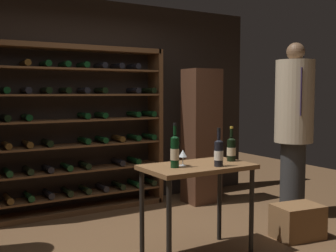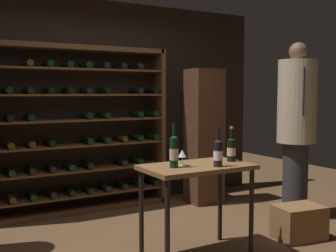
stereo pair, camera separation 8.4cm
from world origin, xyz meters
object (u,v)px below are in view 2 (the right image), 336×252
at_px(wine_rack, 78,131).
at_px(wine_bottle_black_capsule, 174,151).
at_px(display_cabinet, 204,136).
at_px(tasting_table, 197,177).
at_px(wine_bottle_amber_reserve, 231,149).
at_px(person_host_in_suit, 297,121).
at_px(wine_glass_stemmed_center, 182,154).
at_px(wine_bottle_green_slim, 218,153).
at_px(wine_crate, 299,222).

distance_m(wine_rack, wine_bottle_black_capsule, 1.96).
height_order(display_cabinet, wine_bottle_black_capsule, display_cabinet).
bearing_deg(tasting_table, display_cabinet, 53.21).
xyz_separation_m(wine_rack, tasting_table, (0.48, -1.93, -0.29)).
xyz_separation_m(wine_rack, wine_bottle_amber_reserve, (0.87, -1.93, -0.06)).
bearing_deg(wine_bottle_black_capsule, person_host_in_suit, 12.70).
height_order(tasting_table, display_cabinet, display_cabinet).
bearing_deg(wine_glass_stemmed_center, wine_rack, 100.21).
bearing_deg(display_cabinet, wine_glass_stemmed_center, -130.50).
bearing_deg(tasting_table, wine_rack, 103.94).
distance_m(wine_bottle_black_capsule, wine_bottle_green_slim, 0.39).
bearing_deg(wine_bottle_amber_reserve, wine_bottle_black_capsule, -178.54).
distance_m(display_cabinet, wine_glass_stemmed_center, 1.97).
relative_size(wine_crate, wine_bottle_amber_reserve, 1.45).
bearing_deg(person_host_in_suit, tasting_table, 164.69).
xyz_separation_m(wine_crate, wine_bottle_black_capsule, (-1.41, 0.13, 0.82)).
distance_m(wine_rack, display_cabinet, 1.67).
relative_size(wine_bottle_green_slim, wine_glass_stemmed_center, 2.41).
bearing_deg(wine_bottle_green_slim, display_cabinet, 58.67).
height_order(wine_rack, person_host_in_suit, person_host_in_suit).
xyz_separation_m(wine_crate, wine_bottle_green_slim, (-1.04, -0.02, 0.80)).
bearing_deg(person_host_in_suit, wine_glass_stemmed_center, 162.80).
height_order(wine_rack, wine_glass_stemmed_center, wine_rack).
xyz_separation_m(wine_rack, wine_bottle_black_capsule, (0.23, -1.95, -0.03)).
height_order(tasting_table, wine_crate, tasting_table).
height_order(wine_rack, tasting_table, wine_rack).
height_order(wine_bottle_black_capsule, wine_bottle_amber_reserve, wine_bottle_black_capsule).
height_order(wine_crate, wine_bottle_black_capsule, wine_bottle_black_capsule).
bearing_deg(wine_bottle_amber_reserve, wine_bottle_green_slim, -149.49).
bearing_deg(tasting_table, wine_crate, -7.16).
bearing_deg(person_host_in_suit, display_cabinet, 87.42).
height_order(wine_crate, wine_bottle_green_slim, wine_bottle_green_slim).
bearing_deg(tasting_table, wine_bottle_amber_reserve, 0.12).
xyz_separation_m(tasting_table, display_cabinet, (1.14, 1.53, 0.17)).
height_order(tasting_table, wine_glass_stemmed_center, wine_glass_stemmed_center).
bearing_deg(display_cabinet, wine_crate, -89.48).
distance_m(person_host_in_suit, display_cabinet, 1.26).
distance_m(tasting_table, person_host_in_suit, 1.80).
relative_size(wine_rack, tasting_table, 2.37).
bearing_deg(wine_bottle_green_slim, tasting_table, 124.64).
relative_size(tasting_table, wine_bottle_black_capsule, 2.54).
height_order(wine_crate, wine_glass_stemmed_center, wine_glass_stemmed_center).
distance_m(wine_crate, wine_glass_stemmed_center, 1.52).
bearing_deg(wine_bottle_amber_reserve, wine_rack, 114.29).
distance_m(wine_bottle_black_capsule, wine_bottle_amber_reserve, 0.64).
bearing_deg(person_host_in_suit, wine_rack, 115.98).
distance_m(wine_bottle_amber_reserve, wine_glass_stemmed_center, 0.53).
xyz_separation_m(wine_rack, wine_crate, (1.64, -2.08, -0.85)).
height_order(person_host_in_suit, wine_crate, person_host_in_suit).
xyz_separation_m(wine_rack, wine_bottle_green_slim, (0.59, -2.09, -0.05)).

